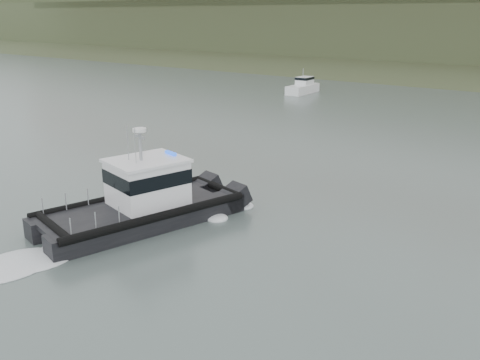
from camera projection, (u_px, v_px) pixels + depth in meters
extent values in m
plane|color=#485551|center=(120.00, 254.00, 26.21)|extent=(400.00, 400.00, 0.00)
cube|color=black|center=(129.00, 209.00, 30.98)|extent=(3.95, 11.56, 1.26)
cube|color=black|center=(154.00, 223.00, 28.87)|extent=(3.95, 11.56, 1.26)
cube|color=black|center=(132.00, 210.00, 29.46)|extent=(6.36, 10.67, 0.26)
cube|color=white|center=(148.00, 183.00, 29.70)|extent=(3.93, 4.40, 2.42)
cube|color=black|center=(147.00, 176.00, 29.57)|extent=(4.00, 4.47, 0.79)
cube|color=white|center=(146.00, 161.00, 29.31)|extent=(4.18, 4.65, 0.17)
cylinder|color=gray|center=(140.00, 146.00, 28.87)|extent=(0.17, 0.17, 1.89)
cylinder|color=white|center=(139.00, 130.00, 28.61)|extent=(0.74, 0.74, 0.19)
cube|color=white|center=(303.00, 89.00, 79.80)|extent=(2.79, 6.99, 1.37)
cube|color=white|center=(305.00, 81.00, 79.91)|extent=(2.03, 2.87, 1.37)
cube|color=black|center=(305.00, 78.00, 79.78)|extent=(2.09, 2.93, 0.40)
cylinder|color=gray|center=(303.00, 73.00, 79.09)|extent=(0.09, 0.09, 1.37)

